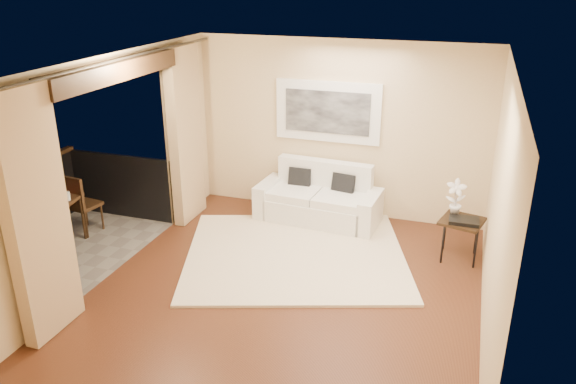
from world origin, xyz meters
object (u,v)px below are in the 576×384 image
at_px(side_table, 462,224).
at_px(orchid, 456,198).
at_px(ice_bucket, 49,187).
at_px(sofa, 319,201).
at_px(bistro_table, 55,205).
at_px(balcony_chair_near, 22,218).
at_px(balcony_chair_far, 78,201).

relative_size(side_table, orchid, 1.25).
bearing_deg(orchid, ice_bucket, -166.33).
xyz_separation_m(sofa, bistro_table, (-3.25, -1.94, 0.28)).
height_order(balcony_chair_near, ice_bucket, balcony_chair_near).
bearing_deg(ice_bucket, bistro_table, -36.86).
height_order(bistro_table, ice_bucket, ice_bucket).
bearing_deg(orchid, bistro_table, -164.42).
bearing_deg(balcony_chair_near, sofa, 37.30).
height_order(side_table, balcony_chair_far, balcony_chair_far).
xyz_separation_m(side_table, ice_bucket, (-5.55, -1.19, 0.28)).
distance_m(sofa, bistro_table, 3.80).
bearing_deg(side_table, ice_bucket, -167.85).
relative_size(balcony_chair_near, ice_bucket, 5.40).
xyz_separation_m(sofa, balcony_chair_near, (-3.29, -2.52, 0.32)).
bearing_deg(balcony_chair_far, side_table, -161.70).
bearing_deg(ice_bucket, balcony_chair_far, 37.32).
distance_m(side_table, orchid, 0.35).
xyz_separation_m(balcony_chair_far, ice_bucket, (-0.28, -0.22, 0.25)).
bearing_deg(balcony_chair_near, bistro_table, 86.65).
relative_size(sofa, bistro_table, 2.79).
bearing_deg(sofa, ice_bucket, -148.43).
height_order(balcony_chair_far, balcony_chair_near, balcony_chair_near).
bearing_deg(balcony_chair_near, side_table, 19.35).
bearing_deg(ice_bucket, sofa, 27.62).
bearing_deg(balcony_chair_far, sofa, -145.58).
xyz_separation_m(bistro_table, ice_bucket, (-0.19, 0.14, 0.18)).
distance_m(orchid, ice_bucket, 5.59).
height_order(sofa, side_table, sofa).
distance_m(side_table, ice_bucket, 5.68).
bearing_deg(balcony_chair_far, balcony_chair_near, 89.95).
distance_m(side_table, balcony_chair_far, 5.35).
bearing_deg(sofa, balcony_chair_far, -149.41).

